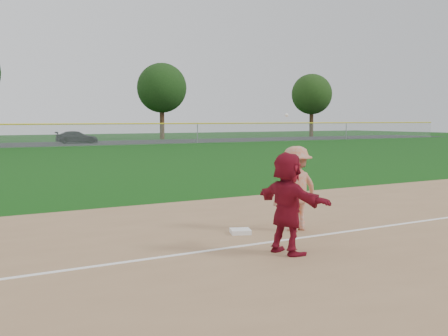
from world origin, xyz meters
TOP-DOWN VIEW (x-y plane):
  - ground at (0.00, 0.00)m, footprint 160.00×160.00m
  - foul_line at (0.00, -0.80)m, footprint 60.00×0.10m
  - first_base at (-0.36, 0.22)m, footprint 0.54×0.54m
  - base_runner at (-0.59, -1.70)m, footprint 0.76×1.76m
  - car_right at (9.60, 46.22)m, footprint 4.43×2.45m
  - first_base_play at (0.86, -0.09)m, footprint 1.24×0.79m
  - tree_3 at (22.00, 52.80)m, footprint 6.00×6.00m
  - tree_4 at (44.00, 51.20)m, footprint 5.60×5.60m

SIDE VIEW (x-z plane):
  - ground at x=0.00m, z-range 0.00..0.00m
  - foul_line at x=0.00m, z-range 0.02..0.03m
  - first_base at x=-0.36m, z-range 0.02..0.11m
  - car_right at x=9.60m, z-range 0.01..1.22m
  - base_runner at x=-0.59m, z-range 0.02..1.85m
  - first_base_play at x=0.86m, z-range -0.33..2.21m
  - tree_4 at x=44.00m, z-range 1.51..10.18m
  - tree_3 at x=22.00m, z-range 1.57..10.76m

